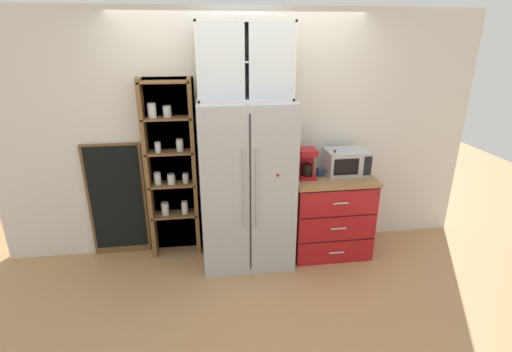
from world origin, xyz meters
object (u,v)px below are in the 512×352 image
object	(u,v)px
mug_cream	(330,169)
chalkboard_menu	(117,200)
bottle_amber	(334,165)
mug_navy	(320,172)
refrigerator	(246,184)
coffee_maker	(306,163)
microwave	(346,162)

from	to	relation	value
mug_cream	chalkboard_menu	size ratio (longest dim) A/B	0.10
bottle_amber	mug_cream	bearing A→B (deg)	89.05
mug_cream	chalkboard_menu	world-z (taller)	chalkboard_menu
mug_navy	chalkboard_menu	bearing A→B (deg)	173.13
refrigerator	mug_navy	xyz separation A→B (m)	(0.79, 0.04, 0.08)
coffee_maker	mug_navy	bearing A→B (deg)	2.45
microwave	mug_cream	xyz separation A→B (m)	(-0.16, 0.02, -0.09)
coffee_maker	bottle_amber	bearing A→B (deg)	-7.81
microwave	mug_navy	bearing A→B (deg)	-173.10
microwave	bottle_amber	bearing A→B (deg)	-153.76
mug_navy	bottle_amber	distance (m)	0.16
mug_cream	microwave	bearing A→B (deg)	-7.84
microwave	coffee_maker	world-z (taller)	coffee_maker
mug_cream	bottle_amber	distance (m)	0.13
mug_navy	microwave	bearing A→B (deg)	6.90
microwave	mug_cream	world-z (taller)	microwave
refrigerator	mug_cream	world-z (taller)	refrigerator
chalkboard_menu	mug_cream	bearing A→B (deg)	-5.04
coffee_maker	microwave	bearing A→B (deg)	5.36
mug_navy	coffee_maker	bearing A→B (deg)	-177.55
refrigerator	mug_navy	distance (m)	0.79
mug_cream	bottle_amber	bearing A→B (deg)	-90.95
refrigerator	bottle_amber	xyz separation A→B (m)	(0.92, -0.00, 0.16)
coffee_maker	mug_cream	size ratio (longest dim) A/B	2.56
coffee_maker	bottle_amber	size ratio (longest dim) A/B	1.07
microwave	mug_navy	distance (m)	0.31
coffee_maker	chalkboard_menu	size ratio (longest dim) A/B	0.25
coffee_maker	mug_navy	world-z (taller)	coffee_maker
mug_navy	mug_cream	bearing A→B (deg)	23.98
microwave	chalkboard_menu	bearing A→B (deg)	174.78
microwave	coffee_maker	distance (m)	0.45
refrigerator	mug_navy	world-z (taller)	refrigerator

